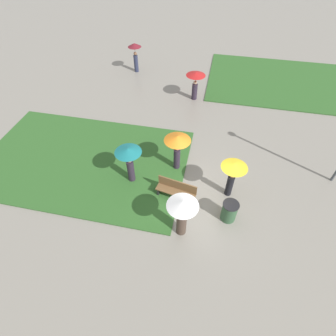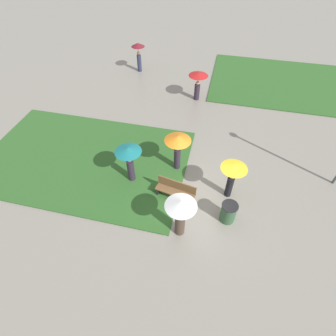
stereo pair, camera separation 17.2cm
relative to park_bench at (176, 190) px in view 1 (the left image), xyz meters
The scene contains 11 objects.
ground_plane 1.06m from the park_bench, 17.53° to the left, with size 90.00×90.00×0.00m, color gray.
lawn_patch_near 4.96m from the park_bench, 165.19° to the left, with size 9.83×6.28×0.06m.
lawn_patch_far 12.27m from the park_bench, 66.18° to the left, with size 9.25×7.02×0.06m.
park_bench is the anchor object (origin of this frame).
trash_bin 2.29m from the park_bench, 15.35° to the right, with size 0.64×0.64×0.91m.
crowd_person_teal 2.39m from the park_bench, 165.91° to the left, with size 1.12×1.12×1.91m.
crowd_person_white 1.89m from the park_bench, 72.92° to the right, with size 1.13×1.13×1.92m.
crowd_person_orange 2.01m from the park_bench, 99.99° to the left, with size 1.17×1.17×1.92m.
crowd_person_yellow 2.43m from the park_bench, 16.64° to the left, with size 1.05×1.05×1.86m.
lone_walker_far_path 7.92m from the park_bench, 92.41° to the left, with size 1.16×1.16×1.75m.
lone_walker_mid_plaza 11.80m from the park_bench, 114.78° to the left, with size 0.92×0.92×1.98m.
Camera 1 is at (0.16, -7.04, 8.96)m, focal length 28.00 mm.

